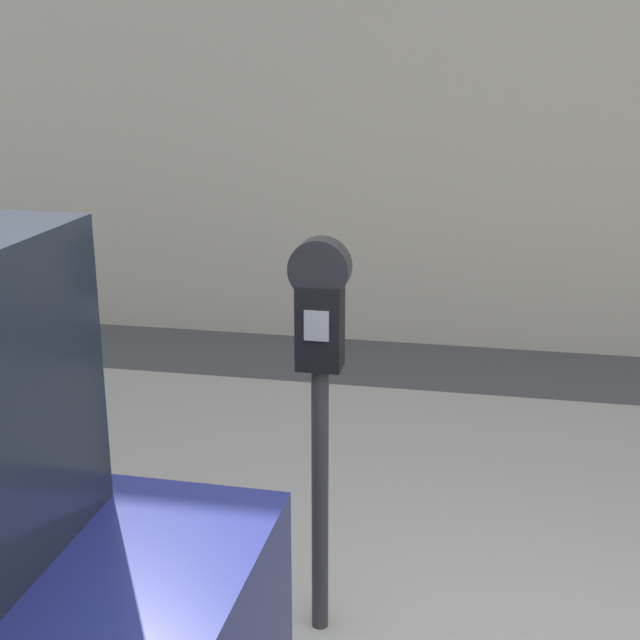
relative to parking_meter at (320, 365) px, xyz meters
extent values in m
cube|color=#9E9B96|center=(0.14, 1.02, -1.09)|extent=(24.00, 2.80, 0.12)
cylinder|color=#2D2D30|center=(0.00, 0.00, -0.52)|extent=(0.06, 0.06, 1.02)
cube|color=black|center=(0.00, 0.00, 0.14)|extent=(0.15, 0.11, 0.29)
cube|color=gray|center=(0.00, -0.06, 0.16)|extent=(0.08, 0.01, 0.10)
cylinder|color=black|center=(0.00, 0.00, 0.34)|extent=(0.20, 0.09, 0.20)
camera|label=1|loc=(0.54, -2.77, 1.03)|focal=50.00mm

